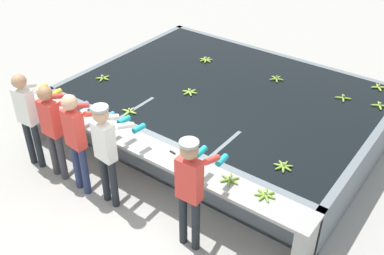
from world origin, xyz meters
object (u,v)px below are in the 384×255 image
object	(u,v)px
banana_bunch_ledge_1	(265,195)
knife_0	(176,154)
worker_0	(28,112)
banana_bunch_floating_4	(283,166)
banana_bunch_floating_7	(343,98)
banana_bunch_ledge_2	(74,109)
worker_2	(77,135)
banana_bunch_floating_3	(103,78)
banana_bunch_floating_8	(206,60)
banana_bunch_floating_0	(379,87)
banana_bunch_floating_1	(276,79)
worker_3	(107,146)
banana_bunch_floating_5	(380,105)
banana_bunch_floating_6	(190,92)
worker_1	(53,124)
banana_bunch_floating_2	(129,111)
banana_bunch_ledge_0	(230,179)
worker_4	(191,184)

from	to	relation	value
banana_bunch_ledge_1	knife_0	xyz separation A→B (m)	(-1.43, 0.00, -0.01)
worker_0	banana_bunch_floating_4	bearing A→B (deg)	19.77
banana_bunch_floating_7	banana_bunch_ledge_2	world-z (taller)	banana_bunch_ledge_2
worker_2	banana_bunch_ledge_1	xyz separation A→B (m)	(2.72, 0.66, -0.16)
banana_bunch_floating_3	banana_bunch_floating_8	bearing A→B (deg)	59.01
banana_bunch_floating_3	banana_bunch_floating_7	bearing A→B (deg)	26.70
worker_2	banana_bunch_floating_0	world-z (taller)	worker_2
worker_2	banana_bunch_floating_1	size ratio (longest dim) A/B	6.05
worker_3	banana_bunch_floating_5	size ratio (longest dim) A/B	6.25
worker_0	banana_bunch_floating_0	xyz separation A→B (m)	(4.07, 4.40, -0.16)
banana_bunch_floating_6	banana_bunch_ledge_1	distance (m)	2.83
banana_bunch_floating_5	banana_bunch_floating_8	xyz separation A→B (m)	(-3.35, -0.27, -0.00)
worker_1	banana_bunch_floating_4	world-z (taller)	worker_1
banana_bunch_floating_3	worker_2	bearing A→B (deg)	-53.55
banana_bunch_floating_3	banana_bunch_ledge_1	world-z (taller)	banana_bunch_ledge_1
banana_bunch_floating_1	banana_bunch_ledge_1	xyz separation A→B (m)	(1.37, -2.92, 0.00)
worker_1	worker_2	xyz separation A→B (m)	(0.55, -0.01, 0.03)
worker_1	banana_bunch_floating_2	bearing A→B (deg)	65.04
banana_bunch_ledge_0	banana_bunch_ledge_2	world-z (taller)	same
banana_bunch_floating_0	banana_bunch_ledge_2	size ratio (longest dim) A/B	0.91
banana_bunch_floating_7	banana_bunch_ledge_1	world-z (taller)	banana_bunch_ledge_1
worker_1	banana_bunch_floating_0	size ratio (longest dim) A/B	6.48
banana_bunch_ledge_0	knife_0	xyz separation A→B (m)	(-0.91, 0.02, -0.01)
banana_bunch_floating_3	banana_bunch_floating_1	bearing A→B (deg)	36.08
banana_bunch_floating_0	banana_bunch_floating_8	xyz separation A→B (m)	(-3.14, -0.90, -0.00)
banana_bunch_floating_3	banana_bunch_floating_5	size ratio (longest dim) A/B	1.04
banana_bunch_floating_5	banana_bunch_ledge_0	xyz separation A→B (m)	(-0.98, -3.10, 0.00)
banana_bunch_floating_5	banana_bunch_floating_1	bearing A→B (deg)	-174.90
worker_1	banana_bunch_floating_6	size ratio (longest dim) A/B	5.81
knife_0	banana_bunch_ledge_2	bearing A→B (deg)	-179.03
banana_bunch_ledge_0	banana_bunch_ledge_1	size ratio (longest dim) A/B	1.01
worker_2	banana_bunch_floating_8	bearing A→B (deg)	92.88
worker_4	banana_bunch_floating_3	xyz separation A→B (m)	(-3.23, 1.60, -0.20)
banana_bunch_ledge_0	banana_bunch_ledge_1	xyz separation A→B (m)	(0.52, 0.01, -0.00)
worker_4	knife_0	size ratio (longest dim) A/B	4.84
banana_bunch_floating_2	banana_bunch_floating_3	world-z (taller)	same
banana_bunch_floating_1	banana_bunch_floating_6	world-z (taller)	same
worker_3	banana_bunch_floating_5	bearing A→B (deg)	54.55
worker_1	banana_bunch_floating_1	size ratio (longest dim) A/B	5.88
banana_bunch_floating_6	banana_bunch_floating_7	world-z (taller)	same
banana_bunch_floating_2	worker_4	bearing A→B (deg)	-26.98
banana_bunch_floating_4	banana_bunch_floating_6	xyz separation A→B (m)	(-2.27, 0.90, 0.00)
worker_1	banana_bunch_floating_6	world-z (taller)	worker_1
banana_bunch_floating_1	worker_1	bearing A→B (deg)	-117.99
banana_bunch_floating_0	banana_bunch_floating_1	world-z (taller)	same
worker_3	banana_bunch_floating_0	size ratio (longest dim) A/B	6.61
banana_bunch_floating_0	banana_bunch_ledge_2	world-z (taller)	banana_bunch_ledge_2
worker_0	worker_1	world-z (taller)	worker_0
worker_2	banana_bunch_floating_6	distance (m)	2.26
banana_bunch_ledge_1	worker_3	bearing A→B (deg)	-164.37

